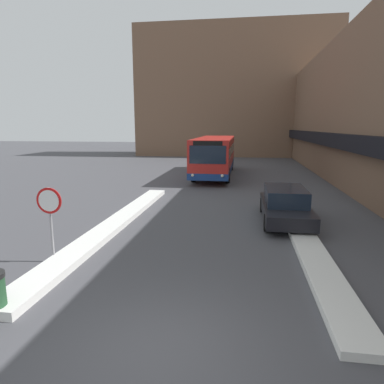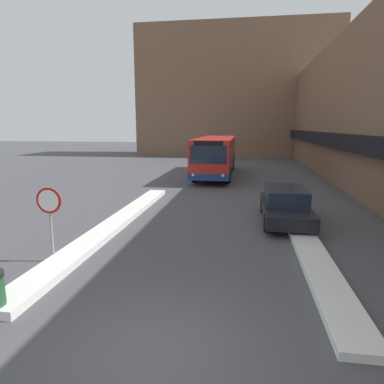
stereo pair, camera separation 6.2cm
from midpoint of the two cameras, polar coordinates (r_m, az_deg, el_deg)
The scene contains 8 objects.
ground_plane at distance 6.72m, azimuth -6.15°, elevation -25.07°, with size 160.00×160.00×0.00m, color #47474C.
building_row_right at distance 30.49m, azimuth 25.37°, elevation 11.90°, with size 5.50×60.00×10.08m.
building_backdrop_far at distance 48.85m, azimuth 7.10°, elevation 16.05°, with size 26.00×8.00×16.81m.
snow_bank_left at distance 14.08m, azimuth -12.87°, elevation -5.18°, with size 0.90×13.70×0.22m.
snow_bank_right at distance 11.77m, azimuth 18.81°, elevation -8.82°, with size 0.90×10.82×0.18m.
city_bus at distance 27.80m, azimuth 3.78°, elevation 6.20°, with size 2.73×11.64×3.06m.
parked_car_front at distance 14.82m, azimuth 15.14°, elevation -2.03°, with size 1.87×4.83×1.43m.
stop_sign at distance 10.65m, azimuth -22.79°, elevation -2.58°, with size 0.76×0.08×2.23m.
Camera 1 is at (1.42, -5.25, 3.94)m, focal length 32.00 mm.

